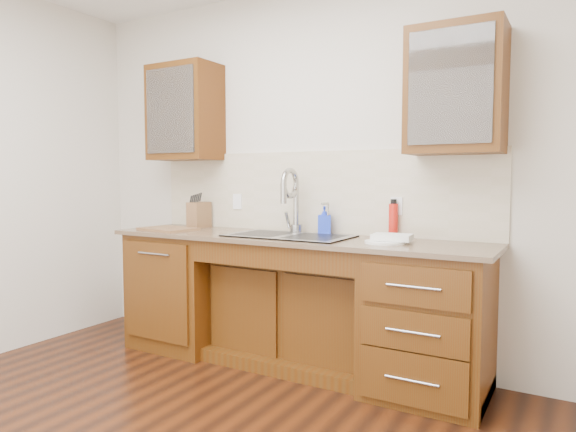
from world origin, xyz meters
The scene contains 23 objects.
wall_back centered at (0.00, 1.80, 1.35)m, with size 4.00×0.10×2.70m, color beige.
base_cabinet_left centered at (-0.95, 1.44, 0.44)m, with size 0.70×0.62×0.88m, color #593014.
base_cabinet_center centered at (0.00, 1.53, 0.35)m, with size 1.20×0.44×0.70m, color #593014.
base_cabinet_right centered at (0.95, 1.44, 0.44)m, with size 0.70×0.62×0.88m, color #593014.
countertop centered at (0.00, 1.43, 0.90)m, with size 2.70×0.65×0.03m, color #84705B.
backsplash centered at (0.00, 1.74, 1.21)m, with size 2.70×0.02×0.59m, color beige.
sink centered at (0.00, 1.41, 0.83)m, with size 0.84×0.46×0.19m, color #9E9EA5.
faucet centered at (-0.07, 1.64, 1.11)m, with size 0.04×0.04×0.40m, color #999993.
filter_tap centered at (0.18, 1.65, 1.03)m, with size 0.02×0.02×0.24m, color #999993.
upper_cabinet_left centered at (-1.05, 1.58, 1.83)m, with size 0.55×0.34×0.75m, color #593014.
upper_cabinet_right centered at (1.05, 1.58, 1.83)m, with size 0.55×0.34×0.75m, color #593014.
outlet_left centered at (-0.65, 1.73, 1.12)m, with size 0.08×0.01×0.12m, color white.
outlet_right centered at (0.65, 1.73, 1.12)m, with size 0.08×0.01×0.12m, color white.
soap_bottle centered at (0.15, 1.66, 1.01)m, with size 0.09×0.09×0.20m, color blue.
water_bottle centered at (0.64, 1.69, 1.02)m, with size 0.06×0.06×0.23m, color red.
plate centered at (0.69, 1.39, 0.92)m, with size 0.25×0.25×0.01m, color white.
dish_towel centered at (0.72, 1.44, 0.94)m, with size 0.23×0.17×0.04m, color white.
knife_block centered at (-0.95, 1.61, 1.01)m, with size 0.11×0.18×0.20m, color brown.
cutting_board centered at (-1.01, 1.32, 0.92)m, with size 0.41×0.29×0.02m, color brown.
cup_left_a centered at (-1.21, 1.58, 1.77)m, with size 0.11×0.11×0.09m, color silver.
cup_left_b centered at (-0.97, 1.58, 1.77)m, with size 0.10×0.10×0.09m, color white.
cup_right_a centered at (0.96, 1.58, 1.77)m, with size 0.12×0.12×0.09m, color white.
cup_right_b centered at (1.16, 1.58, 1.77)m, with size 0.10×0.10×0.10m, color white.
Camera 1 is at (1.72, -1.60, 1.31)m, focal length 32.00 mm.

